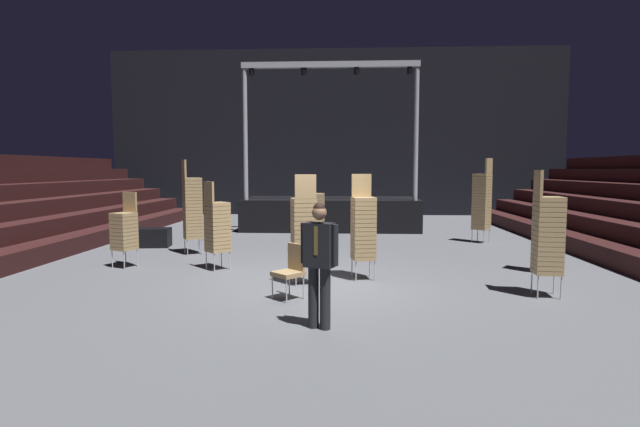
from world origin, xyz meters
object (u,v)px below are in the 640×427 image
chair_stack_rear_right (124,230)px  chair_stack_aisle_left (315,214)px  stage_riser (331,211)px  chair_stack_mid_left (548,234)px  chair_stack_mid_right (304,229)px  chair_stack_mid_centre (192,207)px  chair_stack_front_right (547,231)px  chair_stack_front_left (482,201)px  chair_stack_rear_left (363,227)px  equipment_road_case (154,238)px  man_with_tie (319,258)px  loose_chair_near_man (291,268)px  chair_stack_rear_centre (217,226)px

chair_stack_rear_right → chair_stack_aisle_left: 4.79m
stage_riser → chair_stack_mid_left: stage_riser is taller
chair_stack_mid_right → chair_stack_mid_centre: size_ratio=0.86×
chair_stack_aisle_left → chair_stack_front_right: bearing=74.0°
chair_stack_front_right → chair_stack_rear_right: bearing=-56.9°
chair_stack_front_left → chair_stack_rear_left: bearing=-175.7°
chair_stack_mid_centre → chair_stack_aisle_left: bearing=69.5°
stage_riser → equipment_road_case: bearing=-136.8°
man_with_tie → chair_stack_rear_left: size_ratio=0.83×
chair_stack_mid_right → chair_stack_mid_centre: chair_stack_mid_centre is taller
man_with_tie → loose_chair_near_man: (-0.57, 1.61, -0.48)m
equipment_road_case → chair_stack_rear_centre: bearing=-49.4°
chair_stack_front_right → chair_stack_mid_centre: 8.60m
loose_chair_near_man → chair_stack_rear_centre: bearing=-8.0°
stage_riser → chair_stack_front_left: (4.69, -3.29, 0.61)m
chair_stack_mid_centre → equipment_road_case: bearing=-154.5°
chair_stack_mid_left → chair_stack_rear_left: 3.40m
chair_stack_rear_right → equipment_road_case: chair_stack_rear_right is taller
stage_riser → chair_stack_mid_centre: bearing=-121.2°
stage_riser → loose_chair_near_man: stage_riser is taller
chair_stack_mid_centre → loose_chair_near_man: (3.10, -4.43, -0.70)m
man_with_tie → chair_stack_front_left: 9.60m
chair_stack_aisle_left → stage_riser: bearing=-173.8°
chair_stack_mid_left → chair_stack_mid_right: chair_stack_mid_left is taller
chair_stack_mid_right → equipment_road_case: chair_stack_mid_right is taller
chair_stack_rear_centre → chair_stack_mid_right: bearing=15.0°
stage_riser → chair_stack_front_right: size_ratio=3.58×
chair_stack_aisle_left → chair_stack_mid_centre: bearing=-73.1°
chair_stack_mid_right → chair_stack_aisle_left: 3.75m
stage_riser → chair_stack_rear_centre: stage_riser is taller
equipment_road_case → loose_chair_near_man: loose_chair_near_man is taller
chair_stack_front_right → chair_stack_front_left: bearing=-143.5°
chair_stack_mid_right → chair_stack_rear_left: (1.17, 0.50, 0.00)m
chair_stack_front_right → chair_stack_mid_right: bearing=-41.7°
chair_stack_mid_right → chair_stack_rear_centre: bearing=131.7°
chair_stack_mid_right → chair_stack_rear_left: same height
chair_stack_front_left → chair_stack_rear_centre: bearing=162.5°
chair_stack_mid_right → equipment_road_case: size_ratio=2.37×
chair_stack_mid_right → equipment_road_case: (-4.71, 4.40, -0.80)m
chair_stack_mid_right → man_with_tie: bearing=-96.6°
chair_stack_rear_centre → stage_riser: bearing=120.9°
chair_stack_rear_left → equipment_road_case: (-5.88, 3.90, -0.80)m
chair_stack_mid_left → chair_stack_mid_centre: bearing=-113.4°
chair_stack_aisle_left → loose_chair_near_man: 4.89m
chair_stack_mid_left → stage_riser: bearing=-152.5°
man_with_tie → chair_stack_mid_centre: chair_stack_mid_centre is taller
man_with_tie → chair_stack_mid_right: size_ratio=0.83×
chair_stack_rear_right → chair_stack_front_right: bearing=-156.6°
chair_stack_front_left → chair_stack_rear_centre: 8.29m
chair_stack_mid_left → chair_stack_rear_right: (-8.55, 2.19, -0.25)m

